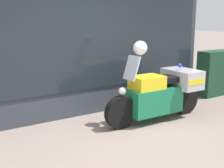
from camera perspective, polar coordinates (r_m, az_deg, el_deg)
name	(u,v)px	position (r m, az deg, el deg)	size (l,w,h in m)	color
ground_plane	(130,146)	(5.11, 3.31, -11.25)	(60.00, 60.00, 0.00)	gray
shop_building	(52,19)	(6.22, -10.83, 11.55)	(6.69, 0.55, 3.93)	#333842
window_display	(88,89)	(6.76, -4.47, -0.88)	(5.39, 0.30, 2.10)	slate
paramedic_motorcycle	(162,92)	(6.27, 9.05, -1.43)	(2.28, 0.81, 1.34)	black
utility_cabinet	(215,73)	(8.54, 18.35, 1.92)	(0.99, 0.41, 1.16)	#193D28
white_helmet	(140,48)	(5.76, 5.17, 6.58)	(0.26, 0.26, 0.26)	white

